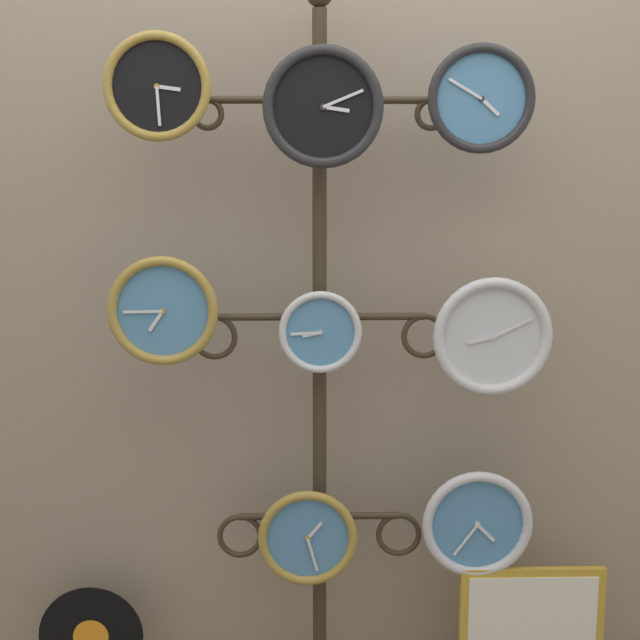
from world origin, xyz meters
name	(u,v)px	position (x,y,z in m)	size (l,w,h in m)	color
shop_wall	(318,208)	(0.00, 0.57, 1.40)	(4.40, 0.04, 2.80)	gray
display_stand	(320,501)	(0.00, 0.41, 0.59)	(0.69, 0.44, 1.98)	#382D1E
clock_top_left	(157,87)	(-0.40, 0.29, 1.71)	(0.26, 0.04, 0.26)	black
clock_top_center	(323,107)	(0.01, 0.29, 1.66)	(0.30, 0.04, 0.30)	black
clock_top_right	(481,99)	(0.40, 0.33, 1.68)	(0.27, 0.04, 0.27)	#4C84B2
clock_middle_left	(163,311)	(-0.40, 0.30, 1.15)	(0.28, 0.04, 0.28)	#4C84B2
clock_middle_center	(320,332)	(0.00, 0.33, 1.09)	(0.22, 0.04, 0.22)	#4C84B2
clock_middle_right	(492,336)	(0.45, 0.32, 1.08)	(0.31, 0.04, 0.31)	silver
clock_bottom_center	(308,537)	(-0.03, 0.32, 0.53)	(0.27, 0.04, 0.27)	#4C84B2
clock_bottom_right	(477,524)	(0.43, 0.32, 0.56)	(0.30, 0.04, 0.30)	#4C84B2
vinyl_record	(91,636)	(-0.65, 0.39, 0.21)	(0.29, 0.01, 0.29)	black
picture_frame	(531,632)	(0.58, 0.31, 0.25)	(0.40, 0.02, 0.37)	gold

